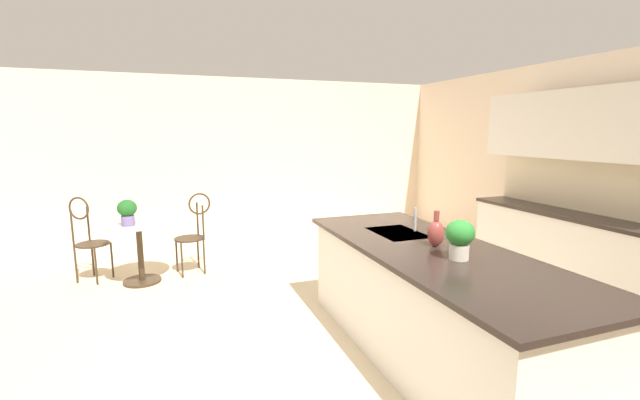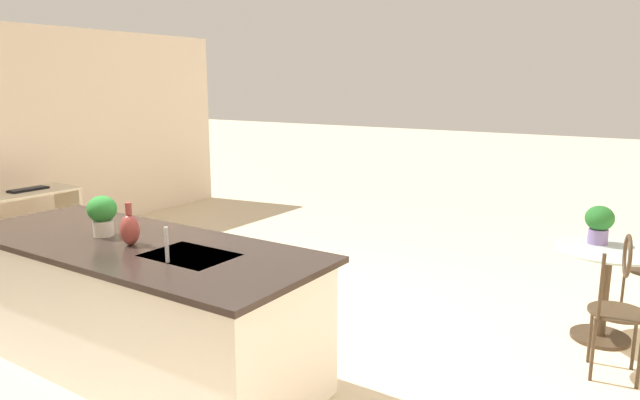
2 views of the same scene
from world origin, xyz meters
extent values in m
plane|color=beige|center=(0.00, 0.00, 0.00)|extent=(40.00, 40.00, 0.00)
cube|color=white|center=(0.30, 0.85, 0.44)|extent=(2.70, 0.96, 0.88)
cube|color=#2D231E|center=(0.30, 0.85, 0.90)|extent=(2.80, 1.06, 0.04)
cube|color=#B2B5BA|center=(-0.25, 0.85, 0.91)|extent=(0.56, 0.40, 0.03)
cylinder|color=#3D2D1E|center=(-2.36, -1.45, 0.01)|extent=(0.44, 0.44, 0.03)
cylinder|color=#3D2D1E|center=(-2.36, -1.45, 0.38)|extent=(0.07, 0.07, 0.69)
cylinder|color=#B2C6C1|center=(-2.36, -1.45, 0.73)|extent=(0.80, 0.80, 0.01)
cylinder|color=#3D2D1E|center=(-2.35, -0.98, 0.23)|extent=(0.03, 0.03, 0.45)
cylinder|color=#3D2D1E|center=(-2.62, -1.03, 0.23)|extent=(0.03, 0.03, 0.45)
cylinder|color=#3D2D1E|center=(-2.40, -0.70, 0.23)|extent=(0.03, 0.03, 0.45)
cylinder|color=#3D2D1E|center=(-2.68, -0.76, 0.23)|extent=(0.03, 0.03, 0.45)
cylinder|color=#3D2D1E|center=(-2.51, -0.87, 0.46)|extent=(0.45, 0.45, 0.02)
cylinder|color=#3D2D1E|center=(-2.41, -0.70, 0.68)|extent=(0.03, 0.03, 0.45)
torus|color=#3D2D1E|center=(-2.54, -0.72, 0.90)|extent=(0.08, 0.28, 0.28)
cylinder|color=#3D2D1E|center=(-2.44, -1.95, 0.23)|extent=(0.03, 0.03, 0.45)
cylinder|color=#B2B5BA|center=(-0.25, 1.03, 1.03)|extent=(0.02, 0.02, 0.22)
cube|color=beige|center=(3.65, -0.82, 0.35)|extent=(0.54, 0.04, 0.71)
cube|color=beige|center=(3.65, -0.24, 0.72)|extent=(0.60, 1.20, 0.03)
cube|color=black|center=(3.67, -0.34, 0.75)|extent=(0.16, 0.44, 0.02)
cube|color=#333335|center=(3.67, -0.34, 0.77)|extent=(0.13, 0.40, 0.01)
cylinder|color=#7A669E|center=(-2.26, -1.55, 0.80)|extent=(0.15, 0.15, 0.12)
ellipsoid|color=#216225|center=(-2.26, -1.55, 0.95)|extent=(0.22, 0.22, 0.20)
cylinder|color=beige|center=(0.60, 0.86, 0.98)|extent=(0.14, 0.14, 0.11)
ellipsoid|color=#2D8532|center=(0.60, 0.86, 1.11)|extent=(0.20, 0.20, 0.19)
ellipsoid|color=#993D38|center=(0.25, 0.90, 1.02)|extent=(0.13, 0.13, 0.21)
cylinder|color=#993D38|center=(0.25, 0.90, 1.17)|extent=(0.04, 0.04, 0.08)
camera|label=1|loc=(3.00, -1.08, 1.84)|focal=23.59mm
camera|label=2|loc=(-2.84, 3.28, 1.98)|focal=32.18mm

